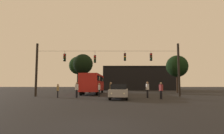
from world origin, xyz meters
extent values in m
plane|color=black|center=(0.00, 24.50, 0.00)|extent=(168.00, 168.00, 0.00)
cylinder|color=black|center=(-8.94, 16.96, 3.33)|extent=(0.28, 0.28, 6.66)
cylinder|color=black|center=(8.94, 16.96, 3.33)|extent=(0.28, 0.28, 6.66)
cylinder|color=black|center=(0.00, 16.96, 5.70)|extent=(17.87, 0.02, 0.02)
cylinder|color=black|center=(-5.43, 16.96, 5.51)|extent=(0.03, 0.03, 0.35)
cube|color=black|center=(-5.43, 16.96, 4.87)|extent=(0.26, 0.32, 0.95)
sphere|color=red|center=(-5.43, 16.78, 5.17)|extent=(0.20, 0.20, 0.20)
sphere|color=#5B3D0C|center=(-5.43, 16.78, 4.87)|extent=(0.20, 0.20, 0.20)
sphere|color=#0C4219|center=(-5.43, 16.78, 4.57)|extent=(0.20, 0.20, 0.20)
cylinder|color=black|center=(-1.60, 16.96, 5.42)|extent=(0.03, 0.03, 0.53)
cube|color=black|center=(-1.60, 16.96, 4.68)|extent=(0.26, 0.32, 0.95)
sphere|color=red|center=(-1.60, 16.78, 4.98)|extent=(0.20, 0.20, 0.20)
sphere|color=#5B3D0C|center=(-1.60, 16.78, 4.68)|extent=(0.20, 0.20, 0.20)
sphere|color=#0C4219|center=(-1.60, 16.78, 4.38)|extent=(0.20, 0.20, 0.20)
cylinder|color=black|center=(2.18, 16.96, 5.55)|extent=(0.03, 0.03, 0.27)
cube|color=black|center=(2.18, 16.96, 4.95)|extent=(0.26, 0.32, 0.95)
sphere|color=#510A0A|center=(2.18, 16.78, 5.25)|extent=(0.20, 0.20, 0.20)
sphere|color=orange|center=(2.18, 16.78, 4.95)|extent=(0.20, 0.20, 0.20)
sphere|color=#0C4219|center=(2.18, 16.78, 4.65)|extent=(0.20, 0.20, 0.20)
cylinder|color=black|center=(5.48, 16.96, 5.55)|extent=(0.03, 0.03, 0.27)
cube|color=black|center=(5.48, 16.96, 4.94)|extent=(0.26, 0.32, 0.95)
sphere|color=red|center=(5.48, 16.78, 5.24)|extent=(0.20, 0.20, 0.20)
sphere|color=#5B3D0C|center=(5.48, 16.78, 4.94)|extent=(0.20, 0.20, 0.20)
sphere|color=#0C4219|center=(5.48, 16.78, 4.64)|extent=(0.20, 0.20, 0.20)
cube|color=#B21E19|center=(-2.44, 23.38, 1.75)|extent=(2.86, 11.08, 2.50)
cube|color=black|center=(-2.44, 23.38, 2.36)|extent=(2.88, 10.42, 0.70)
cylinder|color=black|center=(-3.42, 27.37, 0.50)|extent=(0.31, 1.01, 1.00)
cylinder|color=black|center=(-1.20, 27.30, 0.50)|extent=(0.31, 1.01, 1.00)
cylinder|color=black|center=(-3.62, 21.22, 0.50)|extent=(0.31, 1.01, 1.00)
cylinder|color=black|center=(-1.40, 21.14, 0.50)|extent=(0.31, 1.01, 1.00)
cylinder|color=black|center=(-3.69, 19.24, 0.50)|extent=(0.31, 1.01, 1.00)
cylinder|color=black|center=(-1.47, 19.16, 0.50)|extent=(0.31, 1.01, 1.00)
cube|color=beige|center=(-2.33, 26.68, 2.36)|extent=(2.59, 0.88, 0.56)
cube|color=beige|center=(-2.53, 20.63, 2.36)|extent=(2.59, 0.88, 0.56)
cube|color=#99999E|center=(1.26, 12.79, 0.66)|extent=(2.16, 4.44, 0.68)
cube|color=black|center=(1.27, 12.94, 1.26)|extent=(1.78, 2.45, 0.52)
cylinder|color=black|center=(1.92, 11.31, 0.32)|extent=(0.27, 0.66, 0.64)
cylinder|color=black|center=(0.35, 11.45, 0.32)|extent=(0.27, 0.66, 0.64)
cylinder|color=black|center=(2.17, 14.14, 0.32)|extent=(0.27, 0.66, 0.64)
cylinder|color=black|center=(0.59, 14.27, 0.32)|extent=(0.27, 0.66, 0.64)
sphere|color=white|center=(1.65, 10.65, 0.66)|extent=(0.18, 0.18, 0.18)
sphere|color=white|center=(0.50, 10.75, 0.66)|extent=(0.18, 0.18, 0.18)
cylinder|color=black|center=(-3.39, 14.75, 0.43)|extent=(0.14, 0.14, 0.87)
cylinder|color=black|center=(-3.44, 14.60, 0.43)|extent=(0.14, 0.14, 0.87)
cube|color=silver|center=(-3.41, 14.68, 1.20)|extent=(0.34, 0.42, 0.65)
sphere|color=#8C6B51|center=(-3.41, 14.68, 1.64)|extent=(0.24, 0.24, 0.24)
cylinder|color=black|center=(4.52, 14.40, 0.44)|extent=(0.14, 0.14, 0.89)
cylinder|color=black|center=(4.49, 14.56, 0.44)|extent=(0.14, 0.14, 0.89)
cube|color=silver|center=(4.50, 14.48, 1.22)|extent=(0.31, 0.40, 0.66)
sphere|color=#8C6B51|center=(4.50, 14.48, 1.67)|extent=(0.24, 0.24, 0.24)
cylinder|color=black|center=(-5.65, 15.09, 0.38)|extent=(0.14, 0.14, 0.76)
cylinder|color=black|center=(-5.61, 14.93, 0.38)|extent=(0.14, 0.14, 0.76)
cube|color=#997F4C|center=(-5.63, 15.01, 1.05)|extent=(0.31, 0.40, 0.57)
sphere|color=#8C6B51|center=(-5.63, 15.01, 1.44)|extent=(0.21, 0.21, 0.21)
cylinder|color=black|center=(0.41, 16.55, 0.44)|extent=(0.14, 0.14, 0.88)
cylinder|color=black|center=(0.40, 16.71, 0.44)|extent=(0.14, 0.14, 0.88)
cube|color=#997F4C|center=(0.40, 16.63, 1.21)|extent=(0.25, 0.37, 0.66)
sphere|color=#8C6B51|center=(0.40, 16.63, 1.66)|extent=(0.24, 0.24, 0.24)
cylinder|color=black|center=(5.59, 12.67, 0.42)|extent=(0.14, 0.14, 0.85)
cylinder|color=black|center=(5.53, 12.82, 0.42)|extent=(0.14, 0.14, 0.85)
cube|color=maroon|center=(5.56, 12.75, 1.16)|extent=(0.36, 0.42, 0.63)
sphere|color=#8C6B51|center=(5.56, 12.75, 1.60)|extent=(0.23, 0.23, 0.23)
cylinder|color=black|center=(-1.05, 16.94, 0.41)|extent=(0.14, 0.14, 0.82)
cylinder|color=black|center=(-1.02, 16.78, 0.41)|extent=(0.14, 0.14, 0.82)
cube|color=silver|center=(-1.03, 16.86, 1.13)|extent=(0.31, 0.40, 0.62)
sphere|color=#8C6B51|center=(-1.03, 16.86, 1.55)|extent=(0.22, 0.22, 0.22)
cube|color=black|center=(7.95, 45.76, 2.87)|extent=(19.41, 9.00, 5.74)
cube|color=black|center=(7.95, 45.76, 5.99)|extent=(19.41, 9.00, 0.50)
cylinder|color=#2D2116|center=(12.35, 27.38, 1.71)|extent=(0.47, 0.47, 3.41)
sphere|color=black|center=(12.35, 27.38, 4.78)|extent=(3.91, 3.91, 3.91)
cylinder|color=black|center=(-8.90, 45.53, 2.52)|extent=(0.40, 0.40, 5.03)
sphere|color=black|center=(-8.90, 45.53, 6.76)|extent=(4.93, 4.93, 4.93)
cylinder|color=#2D2116|center=(-5.86, 34.70, 2.22)|extent=(0.54, 0.54, 4.44)
sphere|color=black|center=(-5.86, 34.70, 5.97)|extent=(4.38, 4.38, 4.38)
camera|label=1|loc=(0.55, -6.66, 1.49)|focal=30.32mm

